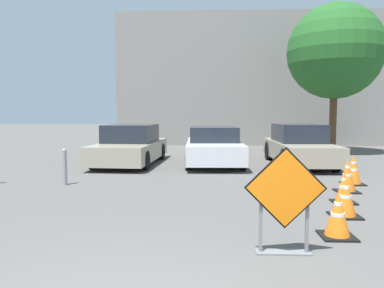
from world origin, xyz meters
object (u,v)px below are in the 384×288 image
(traffic_cone_nearest, at_px, (338,215))
(parked_car_third, at_px, (299,146))
(parked_car_second, at_px, (214,146))
(parked_car_nearest, at_px, (131,146))
(road_closed_sign, at_px, (285,197))
(traffic_cone_third, at_px, (344,187))
(bollard_nearest, at_px, (65,166))
(traffic_cone_second, at_px, (345,197))
(traffic_cone_fourth, at_px, (347,175))
(traffic_cone_fifth, at_px, (353,170))

(traffic_cone_nearest, distance_m, parked_car_third, 7.94)
(parked_car_second, bearing_deg, parked_car_nearest, -1.52)
(road_closed_sign, xyz_separation_m, traffic_cone_third, (1.79, 2.88, -0.43))
(parked_car_second, height_order, parked_car_third, parked_car_third)
(bollard_nearest, bearing_deg, parked_car_third, 30.49)
(road_closed_sign, height_order, traffic_cone_nearest, road_closed_sign)
(road_closed_sign, distance_m, traffic_cone_second, 2.37)
(parked_car_nearest, bearing_deg, traffic_cone_nearest, 124.18)
(traffic_cone_nearest, distance_m, traffic_cone_second, 1.23)
(traffic_cone_fourth, xyz_separation_m, bollard_nearest, (-6.88, 0.57, 0.11))
(parked_car_third, bearing_deg, traffic_cone_second, 82.20)
(parked_car_nearest, relative_size, parked_car_second, 1.04)
(traffic_cone_third, distance_m, bollard_nearest, 6.64)
(parked_car_second, distance_m, bollard_nearest, 5.62)
(parked_car_third, bearing_deg, traffic_cone_nearest, 79.43)
(road_closed_sign, distance_m, traffic_cone_fifth, 5.64)
(parked_car_nearest, xyz_separation_m, parked_car_third, (6.01, -0.05, 0.02))
(traffic_cone_fifth, distance_m, parked_car_nearest, 7.52)
(parked_car_second, bearing_deg, road_closed_sign, 93.59)
(traffic_cone_fourth, bearing_deg, parked_car_nearest, 142.40)
(traffic_cone_third, height_order, parked_car_nearest, parked_car_nearest)
(traffic_cone_fifth, bearing_deg, traffic_cone_second, -112.96)
(parked_car_nearest, bearing_deg, parked_car_second, -176.60)
(parked_car_nearest, bearing_deg, traffic_cone_fourth, 145.63)
(road_closed_sign, relative_size, traffic_cone_third, 2.13)
(road_closed_sign, xyz_separation_m, traffic_cone_fourth, (2.24, 3.95, -0.36))
(parked_car_nearest, height_order, parked_car_third, parked_car_third)
(traffic_cone_nearest, distance_m, traffic_cone_third, 2.32)
(traffic_cone_fifth, height_order, bollard_nearest, bollard_nearest)
(traffic_cone_fourth, height_order, bollard_nearest, bollard_nearest)
(bollard_nearest, bearing_deg, traffic_cone_nearest, -34.26)
(traffic_cone_third, relative_size, bollard_nearest, 0.70)
(traffic_cone_third, distance_m, traffic_cone_fifth, 2.24)
(traffic_cone_third, xyz_separation_m, traffic_cone_fourth, (0.45, 1.07, 0.07))
(traffic_cone_nearest, relative_size, traffic_cone_fourth, 0.85)
(parked_car_nearest, distance_m, parked_car_third, 6.01)
(parked_car_nearest, xyz_separation_m, parked_car_second, (3.00, 0.01, -0.01))
(parked_car_third, bearing_deg, traffic_cone_fourth, 89.10)
(traffic_cone_nearest, height_order, parked_car_third, parked_car_third)
(traffic_cone_nearest, bearing_deg, traffic_cone_fourth, 67.85)
(traffic_cone_fourth, xyz_separation_m, parked_car_second, (-3.03, 4.66, 0.25))
(traffic_cone_fourth, distance_m, parked_car_third, 4.61)
(parked_car_nearest, bearing_deg, bollard_nearest, 81.53)
(traffic_cone_third, bearing_deg, parked_car_third, 85.72)
(traffic_cone_second, height_order, traffic_cone_fifth, traffic_cone_fifth)
(traffic_cone_nearest, relative_size, traffic_cone_second, 0.94)
(traffic_cone_nearest, height_order, traffic_cone_fourth, traffic_cone_fourth)
(parked_car_nearest, bearing_deg, traffic_cone_fifth, 153.80)
(traffic_cone_third, relative_size, traffic_cone_fifth, 0.87)
(road_closed_sign, relative_size, traffic_cone_fourth, 1.75)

